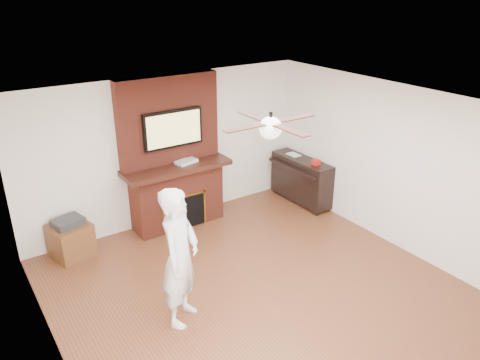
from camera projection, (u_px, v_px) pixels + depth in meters
room_shell at (268, 213)px, 5.64m from camera, size 5.36×5.86×2.86m
fireplace at (174, 168)px, 7.68m from camera, size 1.78×0.64×2.50m
tv at (173, 129)px, 7.38m from camera, size 1.00×0.08×0.60m
ceiling_fan at (271, 127)px, 5.22m from camera, size 1.21×1.21×0.31m
person at (180, 257)px, 5.44m from camera, size 0.77×0.74×1.75m
side_table at (71, 239)px, 6.99m from camera, size 0.65×0.65×0.62m
piano at (301, 179)px, 8.65m from camera, size 0.50×1.31×0.94m
cable_box at (186, 162)px, 7.66m from camera, size 0.39×0.27×0.05m
candle_orange at (179, 225)px, 7.81m from camera, size 0.07×0.07×0.14m
candle_green at (184, 225)px, 7.87m from camera, size 0.07×0.07×0.09m
candle_cream at (184, 224)px, 7.89m from camera, size 0.07×0.07×0.11m
candle_blue at (195, 219)px, 8.07m from camera, size 0.06×0.06×0.08m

